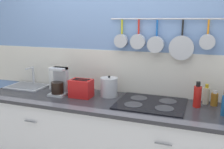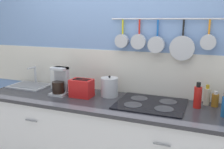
{
  "view_description": "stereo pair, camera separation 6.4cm",
  "coord_description": "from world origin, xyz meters",
  "px_view_note": "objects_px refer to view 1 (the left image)",
  "views": [
    {
      "loc": [
        0.9,
        -2.19,
        1.69
      ],
      "look_at": [
        0.09,
        0.0,
        1.17
      ],
      "focal_mm": 40.0,
      "sensor_mm": 36.0,
      "label": 1
    },
    {
      "loc": [
        0.96,
        -2.17,
        1.69
      ],
      "look_at": [
        0.09,
        0.0,
        1.17
      ],
      "focal_mm": 40.0,
      "sensor_mm": 36.0,
      "label": 2
    }
  ],
  "objects_px": {
    "toaster": "(81,88)",
    "bottle_cooking_wine": "(206,95)",
    "paper_towel_roll": "(53,78)",
    "coffee_maker": "(59,84)",
    "bottle_dish_soap": "(197,96)",
    "kettle": "(109,87)",
    "bottle_hot_sauce": "(224,105)",
    "bottle_vinegar": "(214,99)"
  },
  "relations": [
    {
      "from": "toaster",
      "to": "bottle_dish_soap",
      "type": "bearing_deg",
      "value": 4.89
    },
    {
      "from": "kettle",
      "to": "paper_towel_roll",
      "type": "bearing_deg",
      "value": 175.89
    },
    {
      "from": "coffee_maker",
      "to": "bottle_cooking_wine",
      "type": "distance_m",
      "value": 1.49
    },
    {
      "from": "paper_towel_roll",
      "to": "coffee_maker",
      "type": "xyz_separation_m",
      "value": [
        0.19,
        -0.18,
        -0.0
      ]
    },
    {
      "from": "bottle_cooking_wine",
      "to": "bottle_hot_sauce",
      "type": "xyz_separation_m",
      "value": [
        0.14,
        -0.27,
        0.01
      ]
    },
    {
      "from": "coffee_maker",
      "to": "bottle_hot_sauce",
      "type": "distance_m",
      "value": 1.61
    },
    {
      "from": "kettle",
      "to": "bottle_cooking_wine",
      "type": "distance_m",
      "value": 0.96
    },
    {
      "from": "paper_towel_roll",
      "to": "bottle_cooking_wine",
      "type": "distance_m",
      "value": 1.67
    },
    {
      "from": "coffee_maker",
      "to": "bottle_hot_sauce",
      "type": "height_order",
      "value": "coffee_maker"
    },
    {
      "from": "toaster",
      "to": "bottle_vinegar",
      "type": "relative_size",
      "value": 1.67
    },
    {
      "from": "coffee_maker",
      "to": "kettle",
      "type": "height_order",
      "value": "coffee_maker"
    },
    {
      "from": "paper_towel_roll",
      "to": "bottle_dish_soap",
      "type": "relative_size",
      "value": 1.03
    },
    {
      "from": "toaster",
      "to": "bottle_dish_soap",
      "type": "relative_size",
      "value": 1.01
    },
    {
      "from": "coffee_maker",
      "to": "bottle_cooking_wine",
      "type": "height_order",
      "value": "coffee_maker"
    },
    {
      "from": "bottle_cooking_wine",
      "to": "bottle_dish_soap",
      "type": "bearing_deg",
      "value": -122.28
    },
    {
      "from": "coffee_maker",
      "to": "toaster",
      "type": "height_order",
      "value": "coffee_maker"
    },
    {
      "from": "kettle",
      "to": "bottle_vinegar",
      "type": "relative_size",
      "value": 1.52
    },
    {
      "from": "kettle",
      "to": "bottle_cooking_wine",
      "type": "relative_size",
      "value": 1.14
    },
    {
      "from": "kettle",
      "to": "bottle_vinegar",
      "type": "distance_m",
      "value": 1.03
    },
    {
      "from": "bottle_cooking_wine",
      "to": "toaster",
      "type": "bearing_deg",
      "value": -169.81
    },
    {
      "from": "coffee_maker",
      "to": "toaster",
      "type": "distance_m",
      "value": 0.26
    },
    {
      "from": "bottle_cooking_wine",
      "to": "bottle_vinegar",
      "type": "height_order",
      "value": "bottle_cooking_wine"
    },
    {
      "from": "bottle_dish_soap",
      "to": "bottle_vinegar",
      "type": "bearing_deg",
      "value": 32.95
    },
    {
      "from": "coffee_maker",
      "to": "toaster",
      "type": "relative_size",
      "value": 1.21
    },
    {
      "from": "bottle_dish_soap",
      "to": "bottle_vinegar",
      "type": "relative_size",
      "value": 1.65
    },
    {
      "from": "bottle_cooking_wine",
      "to": "bottle_vinegar",
      "type": "relative_size",
      "value": 1.33
    },
    {
      "from": "bottle_cooking_wine",
      "to": "bottle_hot_sauce",
      "type": "distance_m",
      "value": 0.3
    },
    {
      "from": "paper_towel_roll",
      "to": "coffee_maker",
      "type": "height_order",
      "value": "coffee_maker"
    },
    {
      "from": "paper_towel_roll",
      "to": "bottle_dish_soap",
      "type": "distance_m",
      "value": 1.59
    },
    {
      "from": "coffee_maker",
      "to": "bottle_dish_soap",
      "type": "bearing_deg",
      "value": 4.2
    },
    {
      "from": "toaster",
      "to": "bottle_cooking_wine",
      "type": "height_order",
      "value": "bottle_cooking_wine"
    },
    {
      "from": "bottle_cooking_wine",
      "to": "bottle_hot_sauce",
      "type": "height_order",
      "value": "bottle_hot_sauce"
    },
    {
      "from": "bottle_hot_sauce",
      "to": "toaster",
      "type": "bearing_deg",
      "value": 177.98
    },
    {
      "from": "paper_towel_roll",
      "to": "bottle_vinegar",
      "type": "bearing_deg",
      "value": 0.5
    },
    {
      "from": "bottle_vinegar",
      "to": "bottle_hot_sauce",
      "type": "height_order",
      "value": "bottle_hot_sauce"
    },
    {
      "from": "kettle",
      "to": "bottle_dish_soap",
      "type": "bearing_deg",
      "value": -2.03
    },
    {
      "from": "bottle_cooking_wine",
      "to": "paper_towel_roll",
      "type": "bearing_deg",
      "value": -178.66
    },
    {
      "from": "coffee_maker",
      "to": "bottle_hot_sauce",
      "type": "relative_size",
      "value": 1.38
    },
    {
      "from": "toaster",
      "to": "bottle_cooking_wine",
      "type": "distance_m",
      "value": 1.23
    },
    {
      "from": "bottle_hot_sauce",
      "to": "bottle_dish_soap",
      "type": "bearing_deg",
      "value": 146.16
    },
    {
      "from": "bottle_dish_soap",
      "to": "bottle_cooking_wine",
      "type": "relative_size",
      "value": 1.24
    },
    {
      "from": "coffee_maker",
      "to": "kettle",
      "type": "xyz_separation_m",
      "value": [
        0.52,
        0.13,
        -0.02
      ]
    }
  ]
}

